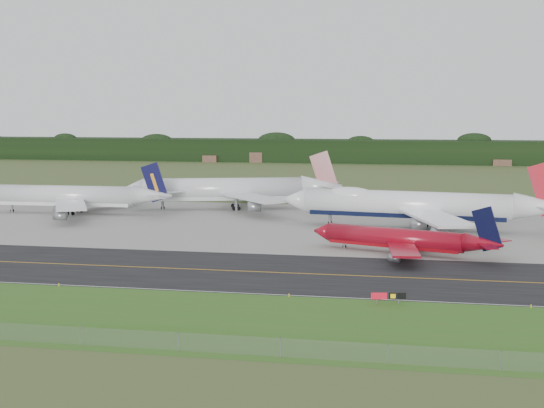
{
  "coord_description": "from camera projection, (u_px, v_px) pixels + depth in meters",
  "views": [
    {
      "loc": [
        20.22,
        -129.57,
        27.78
      ],
      "look_at": [
        -8.06,
        22.0,
        8.58
      ],
      "focal_mm": 50.0,
      "sensor_mm": 36.0,
      "label": 1
    }
  ],
  "objects": [
    {
      "name": "edge_marker_center",
      "position": [
        289.0,
        295.0,
        113.03
      ],
      "size": [
        0.16,
        0.16,
        0.5
      ],
      "primitive_type": "cylinder",
      "color": "yellow",
      "rests_on": "ground"
    },
    {
      "name": "taxiway_sign",
      "position": [
        388.0,
        296.0,
        108.77
      ],
      "size": [
        4.96,
        1.19,
        1.67
      ],
      "color": "slate",
      "rests_on": "ground"
    },
    {
      "name": "jet_navy_gold",
      "position": [
        74.0,
        197.0,
        203.09
      ],
      "size": [
        54.95,
        47.98,
        14.21
      ],
      "color": "silver",
      "rests_on": "ground"
    },
    {
      "name": "taxiway",
      "position": [
        290.0,
        273.0,
        129.6
      ],
      "size": [
        400.0,
        32.0,
        0.02
      ],
      "primitive_type": "cube",
      "color": "black",
      "rests_on": "ground"
    },
    {
      "name": "jet_ba_747",
      "position": [
        416.0,
        205.0,
        176.47
      ],
      "size": [
        66.69,
        54.83,
        16.77
      ],
      "color": "white",
      "rests_on": "ground"
    },
    {
      "name": "jet_red_737",
      "position": [
        404.0,
        239.0,
        146.56
      ],
      "size": [
        37.45,
        29.68,
        10.4
      ],
      "color": "maroon",
      "rests_on": "ground"
    },
    {
      "name": "jet_star_tail",
      "position": [
        235.0,
        190.0,
        212.9
      ],
      "size": [
        60.92,
        49.8,
        16.33
      ],
      "color": "silver",
      "rests_on": "ground"
    },
    {
      "name": "ground",
      "position": [
        294.0,
        268.0,
        133.51
      ],
      "size": [
        600.0,
        600.0,
        0.0
      ],
      "primitive_type": "plane",
      "color": "#374922",
      "rests_on": "ground"
    },
    {
      "name": "taxiway_edge_line",
      "position": [
        274.0,
        294.0,
        114.48
      ],
      "size": [
        400.0,
        0.25,
        0.0
      ],
      "primitive_type": "cube",
      "color": "silver",
      "rests_on": "taxiway"
    },
    {
      "name": "perimeter_fence",
      "position": [
        229.0,
        345.0,
        86.55
      ],
      "size": [
        320.0,
        0.1,
        320.0
      ],
      "color": "slate",
      "rests_on": "ground"
    },
    {
      "name": "edge_marker_left",
      "position": [
        59.0,
        285.0,
        119.76
      ],
      "size": [
        0.16,
        0.16,
        0.5
      ],
      "primitive_type": "cylinder",
      "color": "yellow",
      "rests_on": "ground"
    },
    {
      "name": "taxiway_centreline",
      "position": [
        290.0,
        273.0,
        129.6
      ],
      "size": [
        400.0,
        0.4,
        0.0
      ],
      "primitive_type": "cube",
      "color": "#C48212",
      "rests_on": "taxiway"
    },
    {
      "name": "grass_verge",
      "position": [
        253.0,
        323.0,
        99.36
      ],
      "size": [
        400.0,
        30.0,
        0.01
      ],
      "primitive_type": "cube",
      "color": "#2F5D1B",
      "rests_on": "ground"
    },
    {
      "name": "apron",
      "position": [
        327.0,
        225.0,
        183.26
      ],
      "size": [
        400.0,
        78.0,
        0.01
      ],
      "primitive_type": "cube",
      "color": "gray",
      "rests_on": "ground"
    },
    {
      "name": "edge_marker_right",
      "position": [
        531.0,
        306.0,
        106.73
      ],
      "size": [
        0.16,
        0.16,
        0.5
      ],
      "primitive_type": "cylinder",
      "color": "yellow",
      "rests_on": "ground"
    },
    {
      "name": "horizon_treeline",
      "position": [
        374.0,
        152.0,
        399.89
      ],
      "size": [
        700.0,
        25.0,
        12.0
      ],
      "color": "black",
      "rests_on": "ground"
    }
  ]
}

